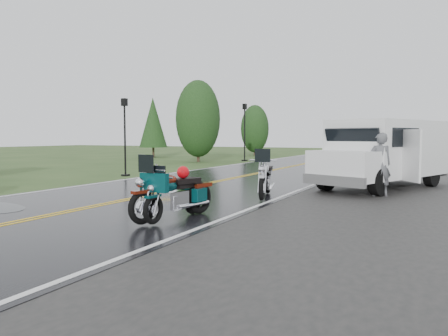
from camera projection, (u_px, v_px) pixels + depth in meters
The scene contains 12 objects.
ground at pixel (94, 208), 11.36m from camera, with size 120.00×120.00×0.00m, color #2D471E.
road at pixel (247, 176), 20.29m from camera, with size 8.00×100.00×0.04m, color black.
motorcycle_red at pixel (142, 193), 8.85m from camera, with size 0.87×2.38×1.41m, color #541509, non-canonical shape.
motorcycle_teal at pixel (153, 198), 8.88m from camera, with size 0.75×2.06×1.21m, color #05373A, non-canonical shape.
motorcycle_silver at pixel (262, 178), 12.13m from camera, with size 0.88×2.42×1.43m, color #ADAFB5, non-canonical shape.
van_white at pixel (326, 155), 14.70m from camera, with size 2.36×6.29×2.47m, color silver, non-canonical shape.
person_at_van at pixel (380, 165), 13.32m from camera, with size 0.71×0.46×1.94m, color #515357.
lamp_post_near_left at pixel (125, 137), 20.26m from camera, with size 0.31×0.31×3.65m, color black, non-canonical shape.
lamp_post_far_left at pixel (245, 132), 32.47m from camera, with size 0.37×0.37×4.31m, color black, non-canonical shape.
tree_left_mid at pixel (198, 127), 31.40m from camera, with size 3.22×3.22×5.03m, color #1E3D19, non-canonical shape.
tree_left_far at pixel (255, 134), 41.86m from camera, with size 2.69×2.69×4.14m, color #1E3D19, non-canonical shape.
pine_left_far at pixel (153, 128), 38.02m from camera, with size 2.44×2.44×5.08m, color #1E3D19, non-canonical shape.
Camera 1 is at (8.06, -8.56, 1.86)m, focal length 35.00 mm.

